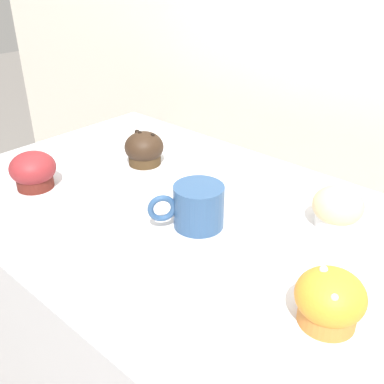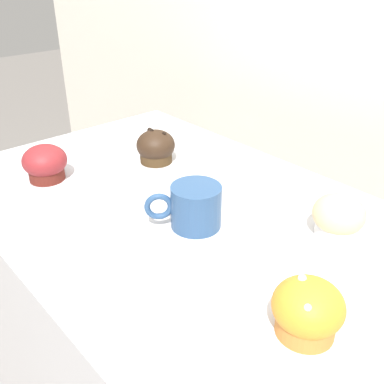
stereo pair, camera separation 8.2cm
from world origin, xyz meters
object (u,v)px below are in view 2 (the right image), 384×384
object	(u,v)px
muffin_front_left	(45,163)
coffee_cup	(195,206)
muffin_front_center	(307,310)
muffin_back_right	(338,217)
muffin_back_left	(156,147)

from	to	relation	value
muffin_front_left	coffee_cup	world-z (taller)	same
muffin_front_center	muffin_back_right	distance (m)	0.25
muffin_front_center	coffee_cup	size ratio (longest dim) A/B	0.75
muffin_front_center	muffin_back_right	xyz separation A→B (m)	(-0.10, 0.23, -0.00)
muffin_front_center	muffin_back_right	size ratio (longest dim) A/B	1.03
muffin_front_center	muffin_back_left	xyz separation A→B (m)	(-0.55, 0.18, -0.00)
coffee_cup	muffin_back_right	bearing A→B (deg)	41.65
muffin_back_left	coffee_cup	size ratio (longest dim) A/B	0.73
muffin_back_right	coffee_cup	size ratio (longest dim) A/B	0.73
muffin_back_left	muffin_front_left	size ratio (longest dim) A/B	0.95
muffin_back_left	muffin_back_right	size ratio (longest dim) A/B	1.00
muffin_back_right	muffin_front_left	xyz separation A→B (m)	(-0.53, -0.28, 0.00)
muffin_back_left	coffee_cup	distance (m)	0.29
muffin_back_right	coffee_cup	xyz separation A→B (m)	(-0.18, -0.16, 0.00)
muffin_front_left	muffin_back_left	bearing A→B (deg)	70.52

